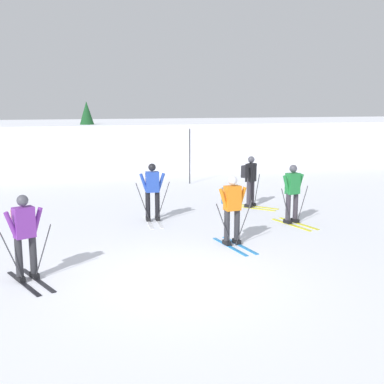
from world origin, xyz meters
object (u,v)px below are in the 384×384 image
at_px(skier_black, 250,179).
at_px(trail_marker_pole, 190,156).
at_px(skier_blue, 152,191).
at_px(skier_orange, 232,207).
at_px(skier_purple, 24,233).
at_px(skier_green, 293,192).
at_px(conifer_far_left, 87,132).

distance_m(skier_black, trail_marker_pole, 5.18).
distance_m(skier_blue, trail_marker_pole, 6.79).
height_order(skier_orange, skier_black, same).
bearing_deg(skier_purple, skier_blue, 49.96).
xyz_separation_m(skier_blue, trail_marker_pole, (2.90, 6.13, 0.26)).
bearing_deg(skier_purple, skier_black, 36.00).
distance_m(skier_green, trail_marker_pole, 7.59).
bearing_deg(skier_purple, conifer_far_left, 81.17).
bearing_deg(conifer_far_left, skier_orange, -80.37).
bearing_deg(conifer_far_left, skier_blue, -84.82).
distance_m(skier_blue, conifer_far_left, 11.21).
xyz_separation_m(skier_blue, skier_black, (3.51, 0.99, 0.04)).
distance_m(skier_orange, conifer_far_left, 14.23).
bearing_deg(skier_green, skier_black, 96.85).
bearing_deg(conifer_far_left, skier_black, -65.98).
bearing_deg(skier_blue, skier_black, 15.81).
height_order(skier_orange, conifer_far_left, conifer_far_left).
bearing_deg(skier_blue, conifer_far_left, 95.18).
height_order(skier_green, conifer_far_left, conifer_far_left).
height_order(skier_blue, skier_purple, same).
bearing_deg(skier_green, skier_orange, -148.71).
bearing_deg(skier_black, trail_marker_pole, 96.73).
height_order(skier_purple, skier_green, same).
bearing_deg(conifer_far_left, trail_marker_pole, -51.91).
distance_m(skier_green, conifer_far_left, 13.45).
height_order(skier_green, trail_marker_pole, trail_marker_pole).
relative_size(skier_blue, conifer_far_left, 0.49).
xyz_separation_m(skier_green, trail_marker_pole, (-0.89, 7.54, 0.26)).
distance_m(skier_orange, trail_marker_pole, 9.14).
bearing_deg(trail_marker_pole, skier_black, -83.27).
relative_size(skier_purple, trail_marker_pole, 0.73).
xyz_separation_m(skier_green, conifer_far_left, (-4.80, 12.52, 1.09)).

